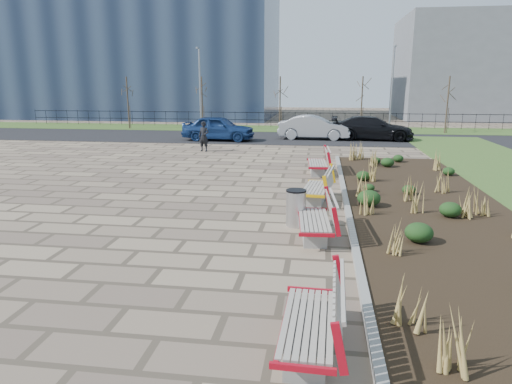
# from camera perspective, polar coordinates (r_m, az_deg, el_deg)

# --- Properties ---
(ground) EXTENTS (120.00, 120.00, 0.00)m
(ground) POSITION_cam_1_polar(r_m,az_deg,el_deg) (9.48, -11.74, -9.25)
(ground) COLOR #85735B
(ground) RESTS_ON ground
(planting_bed) EXTENTS (4.50, 18.00, 0.10)m
(planting_bed) POSITION_cam_1_polar(r_m,az_deg,el_deg) (14.04, 20.80, -2.11)
(planting_bed) COLOR black
(planting_bed) RESTS_ON ground
(planting_curb) EXTENTS (0.16, 18.00, 0.15)m
(planting_curb) POSITION_cam_1_polar(r_m,az_deg,el_deg) (13.70, 11.27, -1.74)
(planting_curb) COLOR gray
(planting_curb) RESTS_ON ground
(grass_verge_far) EXTENTS (80.00, 5.00, 0.04)m
(grass_verge_far) POSITION_cam_1_polar(r_m,az_deg,el_deg) (36.51, 3.19, 7.89)
(grass_verge_far) COLOR #33511E
(grass_verge_far) RESTS_ON ground
(road) EXTENTS (80.00, 7.00, 0.02)m
(road) POSITION_cam_1_polar(r_m,az_deg,el_deg) (30.57, 2.21, 6.78)
(road) COLOR black
(road) RESTS_ON ground
(bench_a) EXTENTS (0.97, 2.13, 1.00)m
(bench_a) POSITION_cam_1_polar(r_m,az_deg,el_deg) (6.49, 6.55, -15.39)
(bench_a) COLOR #B40C1C
(bench_a) RESTS_ON ground
(bench_b) EXTENTS (1.05, 2.16, 1.00)m
(bench_b) POSITION_cam_1_polar(r_m,az_deg,el_deg) (10.92, 7.28, -3.21)
(bench_b) COLOR #B30B1B
(bench_b) RESTS_ON ground
(bench_c) EXTENTS (1.14, 2.19, 1.00)m
(bench_c) POSITION_cam_1_polar(r_m,az_deg,el_deg) (14.27, 7.51, 0.78)
(bench_c) COLOR #F5B30C
(bench_c) RESTS_ON ground
(bench_d) EXTENTS (1.02, 2.15, 1.00)m
(bench_d) POSITION_cam_1_polar(r_m,az_deg,el_deg) (18.63, 7.69, 3.79)
(bench_d) COLOR #B60C1E
(bench_d) RESTS_ON ground
(litter_bin) EXTENTS (0.51, 0.51, 0.94)m
(litter_bin) POSITION_cam_1_polar(r_m,az_deg,el_deg) (11.78, 5.00, -2.05)
(litter_bin) COLOR #B2B2B7
(litter_bin) RESTS_ON ground
(pedestrian) EXTENTS (0.65, 0.50, 1.60)m
(pedestrian) POSITION_cam_1_polar(r_m,az_deg,el_deg) (24.66, -6.55, 6.91)
(pedestrian) COLOR black
(pedestrian) RESTS_ON ground
(car_blue) EXTENTS (4.65, 2.10, 1.55)m
(car_blue) POSITION_cam_1_polar(r_m,az_deg,el_deg) (29.21, -4.71, 7.97)
(car_blue) COLOR navy
(car_blue) RESTS_ON road
(car_silver) EXTENTS (4.68, 1.84, 1.52)m
(car_silver) POSITION_cam_1_polar(r_m,az_deg,el_deg) (29.98, 7.28, 8.02)
(car_silver) COLOR gray
(car_silver) RESTS_ON road
(car_black) EXTENTS (5.24, 2.34, 1.49)m
(car_black) POSITION_cam_1_polar(r_m,az_deg,el_deg) (30.31, 14.32, 7.75)
(car_black) COLOR black
(car_black) RESTS_ON road
(tree_a) EXTENTS (1.40, 1.40, 4.00)m
(tree_a) POSITION_cam_1_polar(r_m,az_deg,el_deg) (37.87, -15.72, 10.69)
(tree_a) COLOR #4C3D2D
(tree_a) RESTS_ON grass_verge_far
(tree_b) EXTENTS (1.40, 1.40, 4.00)m
(tree_b) POSITION_cam_1_polar(r_m,az_deg,el_deg) (35.90, -6.75, 10.96)
(tree_b) COLOR #4C3D2D
(tree_b) RESTS_ON grass_verge_far
(tree_c) EXTENTS (1.40, 1.40, 4.00)m
(tree_c) POSITION_cam_1_polar(r_m,az_deg,el_deg) (34.87, 3.01, 10.96)
(tree_c) COLOR #4C3D2D
(tree_c) RESTS_ON grass_verge_far
(tree_d) EXTENTS (1.40, 1.40, 4.00)m
(tree_d) POSITION_cam_1_polar(r_m,az_deg,el_deg) (34.86, 13.06, 10.63)
(tree_d) COLOR #4C3D2D
(tree_d) RESTS_ON grass_verge_far
(tree_e) EXTENTS (1.40, 1.40, 4.00)m
(tree_e) POSITION_cam_1_polar(r_m,az_deg,el_deg) (35.86, 22.79, 10.01)
(tree_e) COLOR #4C3D2D
(tree_e) RESTS_ON grass_verge_far
(lamp_west) EXTENTS (0.24, 0.60, 6.00)m
(lamp_west) POSITION_cam_1_polar(r_m,az_deg,el_deg) (35.39, -7.00, 12.54)
(lamp_west) COLOR gray
(lamp_west) RESTS_ON grass_verge_far
(lamp_east) EXTENTS (0.24, 0.60, 6.00)m
(lamp_east) POSITION_cam_1_polar(r_m,az_deg,el_deg) (34.56, 16.60, 12.06)
(lamp_east) COLOR gray
(lamp_east) RESTS_ON grass_verge_far
(railing_fence) EXTENTS (44.00, 0.10, 1.20)m
(railing_fence) POSITION_cam_1_polar(r_m,az_deg,el_deg) (37.94, 3.40, 9.05)
(railing_fence) COLOR black
(railing_fence) RESTS_ON grass_verge_far
(building_glass) EXTENTS (40.00, 14.00, 15.00)m
(building_glass) POSITION_cam_1_polar(r_m,az_deg,el_deg) (54.47, -20.31, 16.86)
(building_glass) COLOR #192338
(building_glass) RESTS_ON ground
(building_grey) EXTENTS (18.00, 12.00, 10.00)m
(building_grey) POSITION_cam_1_polar(r_m,az_deg,el_deg) (52.99, 27.49, 13.60)
(building_grey) COLOR slate
(building_grey) RESTS_ON ground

